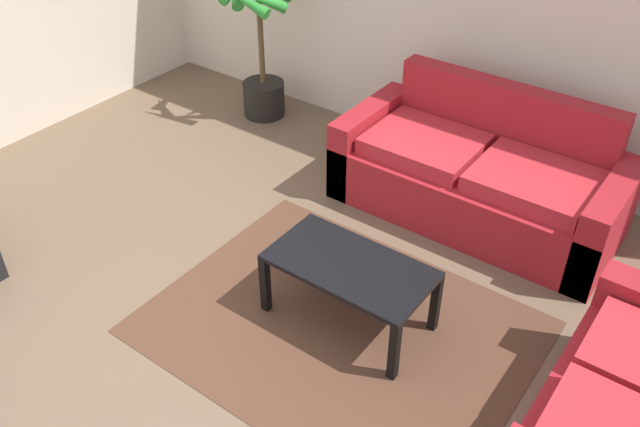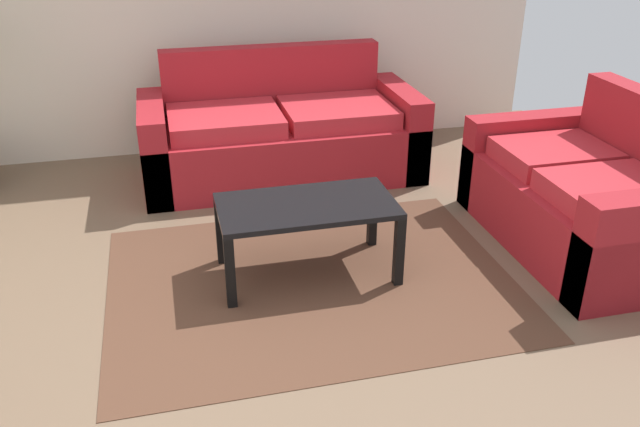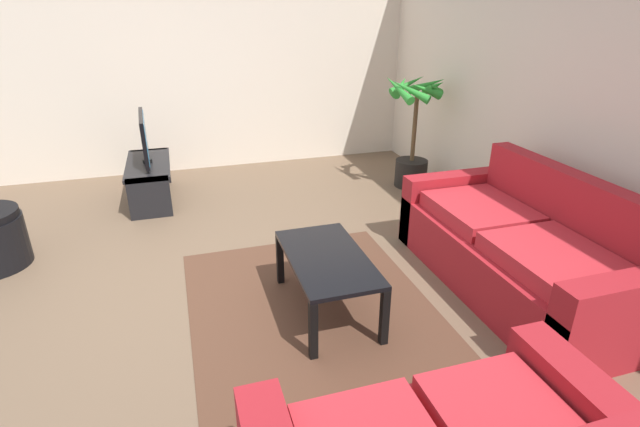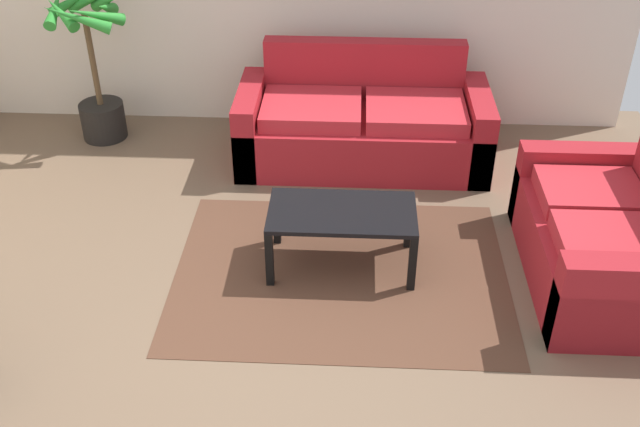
{
  "view_description": "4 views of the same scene",
  "coord_description": "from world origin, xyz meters",
  "px_view_note": "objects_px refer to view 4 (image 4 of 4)",
  "views": [
    {
      "loc": [
        2.17,
        -1.65,
        2.95
      ],
      "look_at": [
        0.35,
        0.83,
        0.69
      ],
      "focal_mm": 37.64,
      "sensor_mm": 36.0,
      "label": 1
    },
    {
      "loc": [
        -0.13,
        -2.34,
        1.97
      ],
      "look_at": [
        0.52,
        0.31,
        0.62
      ],
      "focal_mm": 37.26,
      "sensor_mm": 36.0,
      "label": 2
    },
    {
      "loc": [
        3.28,
        -0.06,
        2.01
      ],
      "look_at": [
        0.2,
        0.88,
        0.58
      ],
      "focal_mm": 26.78,
      "sensor_mm": 36.0,
      "label": 3
    },
    {
      "loc": [
        0.64,
        -3.17,
        3.09
      ],
      "look_at": [
        0.45,
        0.44,
        0.66
      ],
      "focal_mm": 41.72,
      "sensor_mm": 36.0,
      "label": 4
    }
  ],
  "objects_px": {
    "potted_palm": "(95,74)",
    "couch_main": "(363,126)",
    "couch_loveseat": "(608,240)",
    "coffee_table": "(342,219)"
  },
  "relations": [
    {
      "from": "coffee_table",
      "to": "potted_palm",
      "type": "height_order",
      "value": "potted_palm"
    },
    {
      "from": "couch_main",
      "to": "coffee_table",
      "type": "xyz_separation_m",
      "value": [
        -0.13,
        -1.47,
        0.07
      ]
    },
    {
      "from": "couch_main",
      "to": "coffee_table",
      "type": "distance_m",
      "value": 1.47
    },
    {
      "from": "couch_main",
      "to": "potted_palm",
      "type": "bearing_deg",
      "value": 173.42
    },
    {
      "from": "coffee_table",
      "to": "potted_palm",
      "type": "bearing_deg",
      "value": 140.89
    },
    {
      "from": "couch_loveseat",
      "to": "potted_palm",
      "type": "distance_m",
      "value": 4.23
    },
    {
      "from": "potted_palm",
      "to": "couch_main",
      "type": "bearing_deg",
      "value": -6.58
    },
    {
      "from": "coffee_table",
      "to": "potted_palm",
      "type": "xyz_separation_m",
      "value": [
        -2.12,
        1.73,
        0.22
      ]
    },
    {
      "from": "couch_loveseat",
      "to": "potted_palm",
      "type": "xyz_separation_m",
      "value": [
        -3.83,
        1.78,
        0.29
      ]
    },
    {
      "from": "couch_main",
      "to": "coffee_table",
      "type": "bearing_deg",
      "value": -95.13
    }
  ]
}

